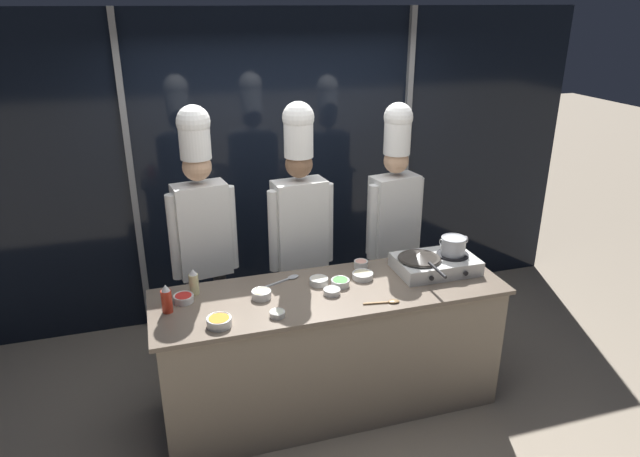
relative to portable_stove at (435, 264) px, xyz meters
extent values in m
plane|color=gray|center=(-0.81, -0.06, -0.99)|extent=(24.00, 24.00, 0.00)
cube|color=black|center=(-0.81, 1.50, 0.36)|extent=(5.76, 0.04, 2.70)
cube|color=gray|center=(-2.03, 1.45, 0.36)|extent=(0.05, 0.05, 2.70)
cube|color=gray|center=(0.42, 1.45, 0.36)|extent=(0.05, 0.05, 2.70)
cube|color=gray|center=(-0.81, -0.06, -0.54)|extent=(2.30, 0.70, 0.90)
cube|color=#756656|center=(-0.81, -0.06, -0.07)|extent=(2.38, 0.74, 0.03)
cube|color=silver|center=(0.00, 0.00, 0.00)|extent=(0.57, 0.37, 0.10)
cylinder|color=black|center=(-0.13, 0.00, 0.05)|extent=(0.23, 0.23, 0.01)
cylinder|color=black|center=(-0.13, -0.20, 0.00)|extent=(0.03, 0.01, 0.03)
cylinder|color=black|center=(0.13, 0.00, 0.05)|extent=(0.23, 0.23, 0.01)
cylinder|color=black|center=(0.13, -0.20, 0.00)|extent=(0.03, 0.01, 0.03)
cylinder|color=#38332D|center=(-0.13, 0.00, 0.06)|extent=(0.29, 0.29, 0.01)
cone|color=#38332D|center=(-0.13, 0.00, 0.08)|extent=(0.31, 0.31, 0.04)
cylinder|color=black|center=(-0.13, -0.26, 0.09)|extent=(0.02, 0.23, 0.02)
cylinder|color=#B7BABF|center=(0.13, 0.00, 0.12)|extent=(0.17, 0.17, 0.12)
torus|color=#B7BABF|center=(0.13, 0.00, 0.18)|extent=(0.18, 0.18, 0.01)
torus|color=#B7BABF|center=(0.03, 0.00, 0.16)|extent=(0.01, 0.05, 0.05)
torus|color=#B7BABF|center=(0.23, 0.00, 0.16)|extent=(0.01, 0.05, 0.05)
cylinder|color=red|center=(-1.87, -0.04, 0.02)|extent=(0.07, 0.07, 0.15)
cone|color=white|center=(-1.87, -0.04, 0.11)|extent=(0.06, 0.06, 0.04)
cylinder|color=beige|center=(-1.69, 0.15, 0.02)|extent=(0.06, 0.06, 0.14)
cone|color=white|center=(-1.69, 0.15, 0.11)|extent=(0.05, 0.05, 0.04)
cylinder|color=white|center=(-1.28, -0.03, -0.03)|extent=(0.13, 0.13, 0.05)
torus|color=white|center=(-1.28, -0.03, -0.01)|extent=(0.13, 0.13, 0.01)
cylinder|color=#E0C689|center=(-1.28, -0.03, -0.02)|extent=(0.10, 0.10, 0.03)
cylinder|color=white|center=(-0.86, 0.04, -0.03)|extent=(0.13, 0.13, 0.04)
torus|color=white|center=(-0.86, 0.04, -0.01)|extent=(0.13, 0.13, 0.01)
cylinder|color=silver|center=(-0.86, 0.04, -0.02)|extent=(0.10, 0.10, 0.02)
cylinder|color=white|center=(-1.59, -0.30, -0.03)|extent=(0.15, 0.15, 0.05)
torus|color=white|center=(-1.59, -0.30, 0.00)|extent=(0.15, 0.15, 0.01)
cylinder|color=orange|center=(-1.59, -0.30, -0.02)|extent=(0.12, 0.12, 0.03)
cylinder|color=white|center=(-0.54, 0.04, -0.03)|extent=(0.15, 0.15, 0.04)
torus|color=white|center=(-0.54, 0.04, -0.02)|extent=(0.15, 0.15, 0.01)
cylinder|color=beige|center=(-0.54, 0.04, -0.02)|extent=(0.12, 0.12, 0.02)
cylinder|color=white|center=(-0.73, -0.02, -0.03)|extent=(0.13, 0.13, 0.04)
torus|color=white|center=(-0.73, -0.02, -0.01)|extent=(0.13, 0.13, 0.01)
cylinder|color=#4C9E47|center=(-0.73, -0.02, -0.02)|extent=(0.10, 0.10, 0.02)
cylinder|color=white|center=(-0.49, 0.20, -0.03)|extent=(0.10, 0.10, 0.05)
torus|color=white|center=(-0.49, 0.20, 0.00)|extent=(0.10, 0.10, 0.01)
cylinder|color=#EAA893|center=(-0.49, 0.20, -0.02)|extent=(0.08, 0.08, 0.03)
cylinder|color=white|center=(-1.76, 0.06, -0.03)|extent=(0.13, 0.13, 0.04)
torus|color=white|center=(-1.76, 0.06, -0.01)|extent=(0.13, 0.13, 0.01)
cylinder|color=red|center=(-1.76, 0.06, -0.02)|extent=(0.11, 0.11, 0.02)
cylinder|color=white|center=(-0.82, -0.12, -0.04)|extent=(0.11, 0.11, 0.03)
torus|color=white|center=(-0.82, -0.12, -0.02)|extent=(0.11, 0.11, 0.01)
cylinder|color=silver|center=(-0.82, -0.12, -0.03)|extent=(0.09, 0.09, 0.02)
cylinder|color=white|center=(-1.23, -0.29, -0.04)|extent=(0.10, 0.10, 0.03)
torus|color=white|center=(-1.23, -0.29, -0.02)|extent=(0.10, 0.10, 0.01)
cylinder|color=silver|center=(-1.23, -0.29, -0.03)|extent=(0.08, 0.08, 0.02)
cube|color=#B2B5BA|center=(-1.13, 0.13, -0.05)|extent=(0.18, 0.08, 0.01)
ellipsoid|color=#B2B5BA|center=(-1.01, 0.19, -0.05)|extent=(0.10, 0.08, 0.02)
cube|color=olive|center=(-0.59, -0.32, -0.05)|extent=(0.16, 0.04, 0.01)
ellipsoid|color=olive|center=(-0.47, -0.34, -0.05)|extent=(0.08, 0.06, 0.02)
cylinder|color=#4C4C51|center=(-1.47, 0.62, -0.56)|extent=(0.10, 0.10, 0.85)
cylinder|color=#4C4C51|center=(-1.67, 0.59, -0.56)|extent=(0.10, 0.10, 0.85)
cube|color=white|center=(-1.57, 0.61, 0.21)|extent=(0.40, 0.25, 0.69)
cylinder|color=white|center=(-1.36, 0.61, 0.20)|extent=(0.08, 0.08, 0.64)
cylinder|color=white|center=(-1.77, 0.54, 0.20)|extent=(0.08, 0.08, 0.64)
sphere|color=tan|center=(-1.57, 0.61, 0.69)|extent=(0.20, 0.20, 0.20)
cylinder|color=white|center=(-1.57, 0.61, 0.87)|extent=(0.21, 0.21, 0.25)
sphere|color=white|center=(-1.57, 0.61, 0.99)|extent=(0.23, 0.23, 0.23)
cylinder|color=#4C4C51|center=(-0.74, 0.58, -0.57)|extent=(0.10, 0.10, 0.84)
cylinder|color=#4C4C51|center=(-0.96, 0.56, -0.57)|extent=(0.10, 0.10, 0.84)
cube|color=white|center=(-0.85, 0.57, 0.19)|extent=(0.41, 0.25, 0.68)
cylinder|color=white|center=(-0.63, 0.56, 0.18)|extent=(0.08, 0.08, 0.62)
cylinder|color=white|center=(-1.06, 0.51, 0.18)|extent=(0.08, 0.08, 0.62)
sphere|color=brown|center=(-0.85, 0.57, 0.65)|extent=(0.20, 0.20, 0.20)
cylinder|color=white|center=(-0.85, 0.57, 0.85)|extent=(0.21, 0.21, 0.28)
sphere|color=white|center=(-0.85, 0.57, 0.99)|extent=(0.23, 0.23, 0.23)
cylinder|color=#232326|center=(0.03, 0.62, -0.58)|extent=(0.10, 0.10, 0.81)
cylinder|color=#232326|center=(-0.17, 0.59, -0.58)|extent=(0.10, 0.10, 0.81)
cube|color=white|center=(-0.07, 0.61, 0.16)|extent=(0.40, 0.25, 0.66)
cylinder|color=white|center=(0.14, 0.61, 0.15)|extent=(0.07, 0.07, 0.61)
cylinder|color=white|center=(-0.27, 0.54, 0.15)|extent=(0.07, 0.07, 0.61)
sphere|color=tan|center=(-0.07, 0.61, 0.61)|extent=(0.19, 0.19, 0.19)
cylinder|color=white|center=(-0.07, 0.61, 0.80)|extent=(0.20, 0.20, 0.28)
sphere|color=white|center=(-0.07, 0.61, 0.94)|extent=(0.22, 0.22, 0.22)
camera|label=1|loc=(-1.87, -3.28, 1.75)|focal=32.00mm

